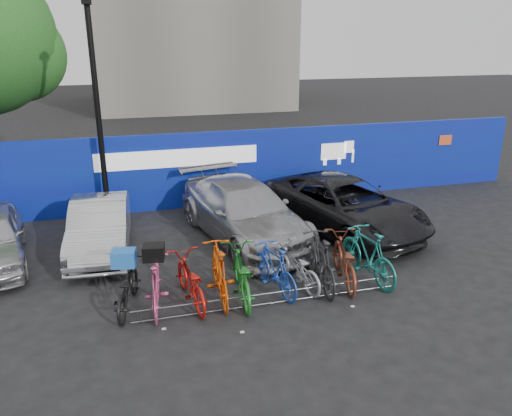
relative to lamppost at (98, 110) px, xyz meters
name	(u,v)px	position (x,y,z in m)	size (l,w,h in m)	color
ground	(262,291)	(3.20, -5.40, -3.27)	(100.00, 100.00, 0.00)	black
hoarding	(210,169)	(3.21, 0.60, -2.07)	(22.00, 0.18, 2.40)	navy
lamppost	(98,110)	(0.00, 0.00, 0.00)	(0.25, 0.50, 6.11)	black
bike_rack	(271,298)	(3.20, -6.00, -3.11)	(5.60, 0.03, 0.30)	#595B60
car_1	(100,226)	(-0.16, -2.19, -2.61)	(1.39, 4.00, 1.32)	#A6A7AB
car_2	(244,211)	(3.57, -2.34, -2.51)	(2.13, 5.25, 1.52)	#9A9B9F
car_3	(343,205)	(6.41, -2.51, -2.54)	(2.44, 5.28, 1.47)	black
bike_0	(127,287)	(0.39, -5.35, -2.79)	(0.63, 1.82, 0.96)	black
bike_1	(156,284)	(0.95, -5.53, -2.72)	(0.52, 1.84, 1.11)	#BE4476
bike_2	(190,281)	(1.64, -5.45, -2.77)	(0.67, 1.92, 1.01)	#AF150E
bike_3	(220,273)	(2.26, -5.45, -2.67)	(0.57, 2.01, 1.21)	#D34909
bike_4	(241,275)	(2.70, -5.55, -2.73)	(0.72, 2.06, 1.08)	#1D7623
bike_5	(274,269)	(3.45, -5.46, -2.73)	(0.51, 1.80, 1.08)	#1E47B6
bike_6	(296,267)	(3.98, -5.34, -2.81)	(0.61, 1.76, 0.92)	#999AA0
bike_7	(320,261)	(4.47, -5.50, -2.66)	(0.57, 2.02, 1.21)	#252527
bike_8	(344,260)	(5.07, -5.45, -2.73)	(0.71, 2.04, 1.07)	maroon
bike_9	(368,255)	(5.63, -5.48, -2.66)	(0.57, 2.03, 1.22)	#1A756D
cargo_crate	(124,258)	(0.39, -5.35, -2.15)	(0.46, 0.35, 0.33)	blue
cargo_topcase	(154,252)	(0.95, -5.53, -2.01)	(0.41, 0.36, 0.30)	black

